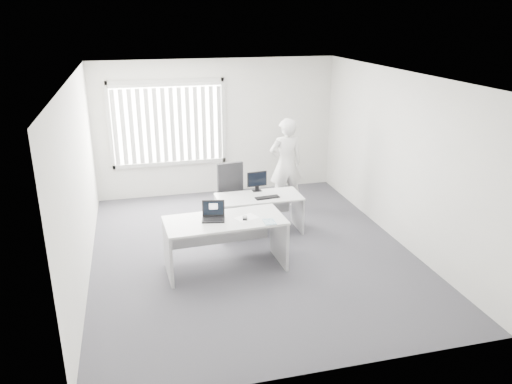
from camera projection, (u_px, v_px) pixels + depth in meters
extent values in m
plane|color=#4F4E55|center=(251.00, 251.00, 8.10)|extent=(6.00, 6.00, 0.00)
cube|color=silver|center=(217.00, 128.00, 10.37)|extent=(5.00, 0.02, 2.80)
cube|color=silver|center=(323.00, 256.00, 4.89)|extent=(5.00, 0.02, 2.80)
cube|color=silver|center=(79.00, 181.00, 7.05)|extent=(0.02, 6.00, 2.80)
cube|color=silver|center=(398.00, 158.00, 8.21)|extent=(0.02, 6.00, 2.80)
cube|color=white|center=(251.00, 75.00, 7.16)|extent=(5.00, 6.00, 0.02)
cube|color=#B4B4AF|center=(168.00, 123.00, 10.05)|extent=(2.32, 0.06, 1.76)
cube|color=silver|center=(225.00, 220.00, 7.30)|extent=(1.79, 0.91, 0.03)
cube|color=#ADADB0|center=(168.00, 253.00, 7.20)|extent=(0.08, 0.76, 0.77)
cube|color=#ADADB0|center=(279.00, 238.00, 7.67)|extent=(0.08, 0.76, 0.77)
cube|color=silver|center=(259.00, 197.00, 8.61)|extent=(1.46, 0.69, 0.03)
cube|color=#ADADB0|center=(219.00, 219.00, 8.55)|extent=(0.04, 0.63, 0.64)
cube|color=#ADADB0|center=(298.00, 211.00, 8.89)|extent=(0.04, 0.63, 0.64)
cylinder|color=black|center=(235.00, 224.00, 9.01)|extent=(0.74, 0.74, 0.09)
cylinder|color=black|center=(235.00, 214.00, 8.94)|extent=(0.08, 0.08, 0.50)
cube|color=black|center=(235.00, 201.00, 8.86)|extent=(0.57, 0.57, 0.08)
cube|color=black|center=(230.00, 179.00, 8.94)|extent=(0.48, 0.14, 0.59)
imported|color=silver|center=(286.00, 164.00, 9.63)|extent=(0.67, 0.45, 1.80)
cube|color=white|center=(247.00, 218.00, 7.36)|extent=(0.38, 0.34, 0.00)
cube|color=white|center=(269.00, 222.00, 7.20)|extent=(0.17, 0.24, 0.01)
cube|color=black|center=(267.00, 197.00, 8.51)|extent=(0.43, 0.18, 0.02)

